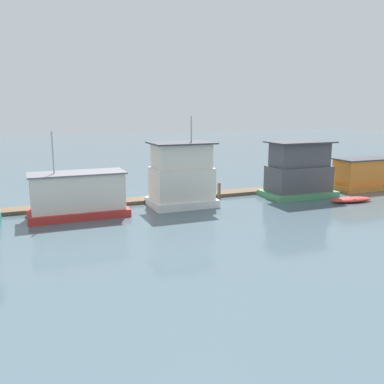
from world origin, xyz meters
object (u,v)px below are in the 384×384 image
houseboat_red (78,195)px  dinghy_red (351,200)px  houseboat_green (299,172)px  mooring_post_far_left (49,200)px  houseboat_orange (364,174)px  houseboat_white (181,177)px  mooring_post_near_left (219,191)px

houseboat_red → dinghy_red: (22.83, -3.92, -1.41)m
houseboat_green → mooring_post_far_left: size_ratio=3.17×
houseboat_orange → dinghy_red: size_ratio=1.61×
houseboat_red → houseboat_white: 8.60m
houseboat_green → houseboat_orange: size_ratio=0.98×
mooring_post_far_left → houseboat_green: bearing=-4.9°
dinghy_red → houseboat_orange: bearing=38.8°
houseboat_red → mooring_post_near_left: 12.93m
houseboat_red → mooring_post_far_left: bearing=136.9°
mooring_post_near_left → houseboat_red: bearing=-171.7°
houseboat_orange → mooring_post_far_left: houseboat_orange is taller
houseboat_orange → mooring_post_far_left: 30.46m
houseboat_white → houseboat_orange: (19.89, 0.20, -1.03)m
houseboat_red → houseboat_white: bearing=2.6°
houseboat_orange → dinghy_red: 7.31m
houseboat_red → mooring_post_far_left: size_ratio=3.59×
houseboat_green → houseboat_orange: 8.46m
mooring_post_far_left → houseboat_orange: bearing=-2.4°
mooring_post_near_left → mooring_post_far_left: size_ratio=0.70×
houseboat_red → houseboat_green: houseboat_red is taller
mooring_post_far_left → dinghy_red: bearing=-13.1°
houseboat_red → mooring_post_far_left: 2.79m
houseboat_white → houseboat_green: size_ratio=1.15×
dinghy_red → houseboat_red: bearing=170.2°
houseboat_white → houseboat_red: bearing=-177.4°
mooring_post_near_left → mooring_post_far_left: mooring_post_far_left is taller
dinghy_red → mooring_post_near_left: 11.62m
dinghy_red → mooring_post_far_left: mooring_post_far_left is taller
houseboat_red → houseboat_green: (20.05, -0.03, 0.66)m
houseboat_orange → dinghy_red: houseboat_orange is taller
dinghy_red → mooring_post_near_left: mooring_post_near_left is taller
houseboat_red → houseboat_green: 20.06m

